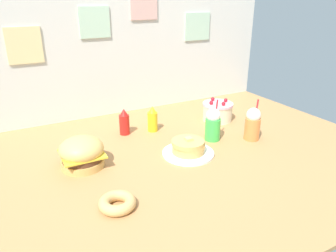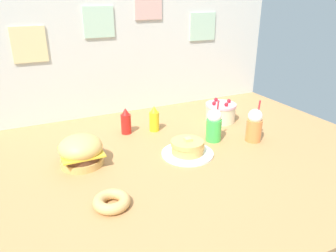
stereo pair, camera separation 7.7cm
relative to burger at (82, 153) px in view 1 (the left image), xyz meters
The scene contains 10 objects.
ground_plane 0.55m from the burger, 15.81° to the right, with size 2.49×1.78×0.02m, color #B27F4C.
back_wall 1.01m from the burger, 54.70° to the left, with size 2.49×0.04×1.04m.
burger is the anchor object (origin of this frame).
pancake_stack 0.60m from the burger, 14.31° to the right, with size 0.30×0.30×0.11m.
layer_cake 1.08m from the burger, 11.92° to the left, with size 0.22×0.22×0.16m.
ketchup_bottle 0.47m from the burger, 40.46° to the left, with size 0.07×0.07×0.18m.
mustard_bottle 0.61m from the burger, 26.07° to the left, with size 0.07×0.07×0.18m.
cream_soda_cup 0.82m from the burger, ahead, with size 0.10×0.10×0.27m.
orange_float_cup 1.06m from the burger, ahead, with size 0.10×0.10×0.27m.
donut_pink_glaze 0.44m from the burger, 85.04° to the right, with size 0.17×0.17×0.05m.
Camera 1 is at (-0.84, -1.42, 0.86)m, focal length 34.34 mm.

